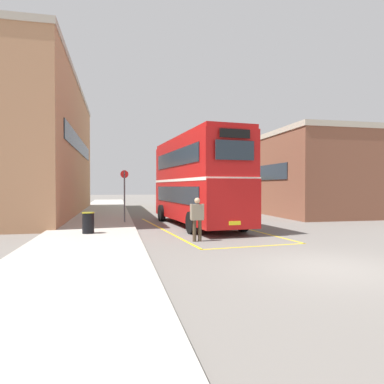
% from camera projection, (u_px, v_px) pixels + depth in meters
% --- Properties ---
extents(ground_plane, '(135.60, 135.60, 0.00)m').
position_uv_depth(ground_plane, '(199.00, 218.00, 23.15)').
color(ground_plane, '#66605B').
extents(sidewalk_left, '(4.00, 57.60, 0.14)m').
position_uv_depth(sidewalk_left, '(100.00, 216.00, 24.10)').
color(sidewalk_left, '#A39E93').
rests_on(sidewalk_left, ground).
extents(brick_building_left, '(5.56, 21.56, 9.80)m').
position_uv_depth(brick_building_left, '(41.00, 149.00, 25.58)').
color(brick_building_left, '#AD7A56').
rests_on(brick_building_left, ground).
extents(depot_building_right, '(6.60, 17.96, 6.09)m').
position_uv_depth(depot_building_right, '(284.00, 176.00, 29.88)').
color(depot_building_right, brown).
rests_on(depot_building_right, ground).
extents(double_decker_bus, '(3.47, 9.82, 4.75)m').
position_uv_depth(double_decker_bus, '(197.00, 179.00, 18.71)').
color(double_decker_bus, black).
rests_on(double_decker_bus, ground).
extents(single_deck_bus, '(3.40, 9.55, 3.02)m').
position_uv_depth(single_deck_bus, '(190.00, 191.00, 35.99)').
color(single_deck_bus, black).
rests_on(single_deck_bus, ground).
extents(pedestrian_boarding, '(0.57, 0.25, 1.69)m').
position_uv_depth(pedestrian_boarding, '(197.00, 216.00, 13.40)').
color(pedestrian_boarding, '#473828').
rests_on(pedestrian_boarding, ground).
extents(litter_bin, '(0.52, 0.52, 0.90)m').
position_uv_depth(litter_bin, '(88.00, 223.00, 14.67)').
color(litter_bin, black).
rests_on(litter_bin, sidewalk_left).
extents(bus_stop_sign, '(0.44, 0.08, 2.88)m').
position_uv_depth(bus_stop_sign, '(124.00, 191.00, 19.25)').
color(bus_stop_sign, '#4C4C51').
rests_on(bus_stop_sign, sidewalk_left).
extents(bay_marking_yellow, '(5.29, 12.02, 0.01)m').
position_uv_depth(bay_marking_yellow, '(207.00, 230.00, 16.97)').
color(bay_marking_yellow, gold).
rests_on(bay_marking_yellow, ground).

